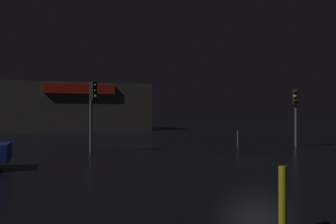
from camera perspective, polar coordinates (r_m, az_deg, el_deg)
The scene contains 6 objects.
ground_plane at distance 14.89m, azimuth 14.05°, elevation -8.28°, with size 120.00×120.00×0.00m, color black.
store_building at distance 44.67m, azimuth -14.39°, elevation 0.73°, with size 16.85×7.83×5.64m.
traffic_signal_main at distance 23.51m, azimuth 19.86°, elevation 0.87°, with size 0.43×0.42×3.61m.
traffic_signal_cross_left at distance 19.19m, azimuth -12.08°, elevation 1.44°, with size 0.41×0.43×3.76m.
bollard_kerb_a at distance 6.59m, azimuth 17.99°, elevation -13.38°, with size 0.14×0.14×1.18m, color gold.
bollard_kerb_b at distance 23.56m, azimuth 11.19°, elevation -4.18°, with size 0.11×0.11×0.92m, color #595B60.
Camera 1 is at (-7.97, -12.41, 2.09)m, focal length 37.81 mm.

